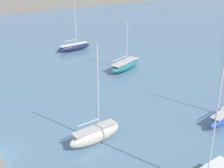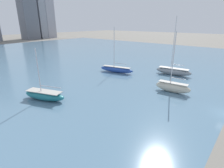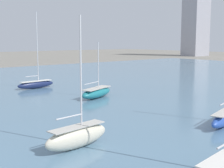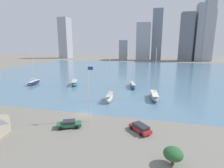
# 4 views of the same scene
# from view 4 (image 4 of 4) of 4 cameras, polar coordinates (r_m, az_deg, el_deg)

# --- Properties ---
(ground_plane) EXTENTS (500.00, 500.00, 0.00)m
(ground_plane) POSITION_cam_4_polar(r_m,az_deg,el_deg) (45.29, -9.03, -9.46)
(ground_plane) COLOR gray
(harbor_water) EXTENTS (180.00, 140.00, 0.00)m
(harbor_water) POSITION_cam_4_polar(r_m,az_deg,el_deg) (111.10, 5.07, 3.85)
(harbor_water) COLOR slate
(harbor_water) RESTS_ON ground_plane
(flag_pole) EXTENTS (1.24, 0.14, 12.60)m
(flag_pole) POSITION_cam_4_polar(r_m,az_deg,el_deg) (38.55, -7.62, -2.70)
(flag_pole) COLOR silver
(flag_pole) RESTS_ON ground_plane
(yard_shrub) EXTENTS (2.79, 2.79, 2.69)m
(yard_shrub) POSITION_cam_4_polar(r_m,az_deg,el_deg) (28.20, 19.36, -20.75)
(yard_shrub) COLOR #4C3823
(yard_shrub) RESTS_ON ground_plane
(distant_city_skyline) EXTENTS (178.06, 22.39, 62.75)m
(distant_city_skyline) POSITION_cam_4_polar(r_m,az_deg,el_deg) (206.72, 15.42, 14.58)
(distant_city_skyline) COLOR #9E9EA8
(distant_city_skyline) RESTS_ON ground_plane
(sailboat_teal) EXTENTS (5.62, 9.19, 10.11)m
(sailboat_teal) POSITION_cam_4_polar(r_m,az_deg,el_deg) (76.73, -12.17, 0.38)
(sailboat_teal) COLOR #1E757F
(sailboat_teal) RESTS_ON harbor_water
(sailboat_cream) EXTENTS (2.60, 7.62, 12.86)m
(sailboat_cream) POSITION_cam_4_polar(r_m,az_deg,el_deg) (53.68, -0.77, -4.38)
(sailboat_cream) COLOR beige
(sailboat_cream) RESTS_ON harbor_water
(sailboat_gray) EXTENTS (3.52, 10.34, 16.19)m
(sailboat_gray) POSITION_cam_4_polar(r_m,az_deg,el_deg) (57.13, 13.68, -3.78)
(sailboat_gray) COLOR gray
(sailboat_gray) RESTS_ON harbor_water
(sailboat_blue) EXTENTS (4.29, 10.85, 13.29)m
(sailboat_blue) POSITION_cam_4_polar(r_m,az_deg,el_deg) (71.52, 6.81, -0.30)
(sailboat_blue) COLOR #284CA8
(sailboat_blue) RESTS_ON harbor_water
(sailboat_navy) EXTENTS (2.53, 8.86, 16.52)m
(sailboat_navy) POSITION_cam_4_polar(r_m,az_deg,el_deg) (83.12, -24.16, 0.49)
(sailboat_navy) COLOR #19234C
(sailboat_navy) RESTS_ON harbor_water
(parked_sedan_green) EXTENTS (5.45, 3.94, 1.52)m
(parked_sedan_green) POSITION_cam_4_polar(r_m,az_deg,el_deg) (38.49, -13.86, -12.50)
(parked_sedan_green) COLOR #235B38
(parked_sedan_green) RESTS_ON ground_plane
(parked_wagon_red) EXTENTS (4.85, 4.92, 1.58)m
(parked_wagon_red) POSITION_cam_4_polar(r_m,az_deg,el_deg) (36.15, 9.25, -13.91)
(parked_wagon_red) COLOR #B22323
(parked_wagon_red) RESTS_ON ground_plane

